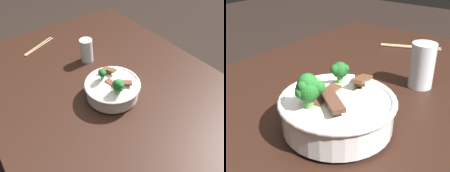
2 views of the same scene
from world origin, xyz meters
The scene contains 4 objects.
dining_table centered at (0.00, 0.00, 0.69)m, with size 1.50×0.97×0.79m.
rice_bowl centered at (-0.03, -0.02, 0.84)m, with size 0.23×0.23×0.14m.
drinking_glass centered at (-0.31, 0.03, 0.84)m, with size 0.06×0.06×0.11m.
chopsticks_pair centered at (-0.57, -0.12, 0.79)m, with size 0.10×0.19×0.01m.
Camera 1 is at (0.51, -0.41, 1.46)m, focal length 36.45 mm.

